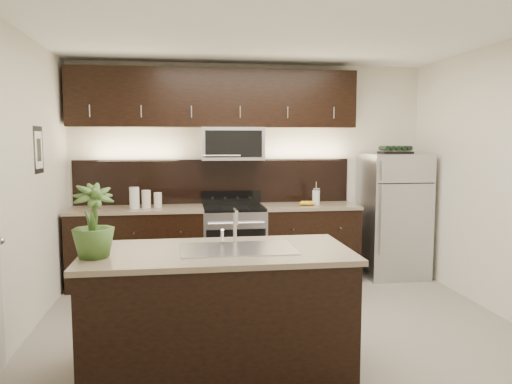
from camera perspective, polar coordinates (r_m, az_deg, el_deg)
The scene contains 12 objects.
ground at distance 4.77m, azimuth 2.64°, elevation -15.53°, with size 4.50×4.50×0.00m, color gray.
room_walls at distance 4.38m, azimuth 1.41°, elevation 5.29°, with size 4.52×4.02×2.71m.
counter_run at distance 6.19m, azimuth -4.49°, elevation -5.95°, with size 3.51×0.65×0.94m.
upper_fixtures at distance 6.22m, azimuth -4.46°, elevation 9.58°, with size 3.49×0.40×1.66m.
island at distance 3.84m, azimuth -4.34°, elevation -13.45°, with size 1.96×0.96×0.94m.
sink_faucet at distance 3.73m, azimuth -2.09°, elevation -6.29°, with size 0.84×0.50×0.28m.
refrigerator at distance 6.61m, azimuth 15.44°, elevation -2.59°, with size 0.76×0.68×1.57m, color #B2B2B7.
wine_rack at distance 6.54m, azimuth 15.64°, elevation 4.62°, with size 0.39×0.24×0.09m.
plant at distance 3.60m, azimuth -18.12°, elevation -3.16°, with size 0.29×0.29×0.51m, color #3F6428.
canisters at distance 6.07m, azimuth -12.75°, elevation -0.75°, with size 0.37×0.15×0.25m.
french_press at distance 6.25m, azimuth 6.88°, elevation -0.52°, with size 0.10×0.10×0.28m.
bananas at distance 6.19m, azimuth 5.35°, elevation -1.26°, with size 0.19×0.15×0.06m, color gold.
Camera 1 is at (-0.85, -4.35, 1.75)m, focal length 35.00 mm.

